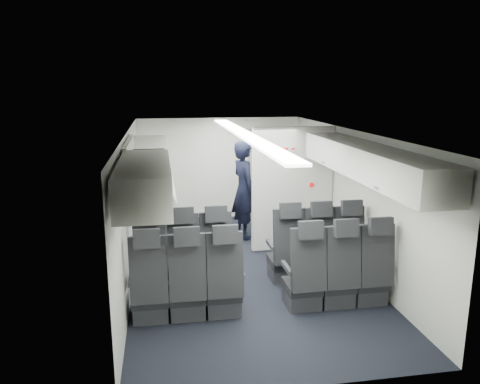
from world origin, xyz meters
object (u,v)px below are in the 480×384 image
object	(u,v)px
seat_row_mid	(265,282)
flight_attendant	(244,190)
seat_row_front	(251,257)
carry_on_bag	(149,159)
boarding_door	(139,192)
galley_unit	(266,175)

from	to	relation	value
seat_row_mid	flight_attendant	xyz separation A→B (m)	(0.28, 3.00, 0.51)
seat_row_front	carry_on_bag	xyz separation A→B (m)	(-1.39, 0.26, 1.42)
boarding_door	flight_attendant	world-z (taller)	boarding_door
galley_unit	flight_attendant	size ratio (longest dim) A/B	1.04
seat_row_mid	boarding_door	world-z (taller)	boarding_door
seat_row_mid	carry_on_bag	world-z (taller)	carry_on_bag
seat_row_mid	boarding_door	size ratio (longest dim) A/B	1.79
galley_unit	flight_attendant	world-z (taller)	galley_unit
flight_attendant	carry_on_bag	distance (m)	2.64
seat_row_front	flight_attendant	size ratio (longest dim) A/B	1.82
seat_row_front	galley_unit	xyz separation A→B (m)	(0.95, 3.25, 0.55)
flight_attendant	carry_on_bag	bearing A→B (deg)	124.24
seat_row_front	galley_unit	size ratio (longest dim) A/B	1.75
flight_attendant	carry_on_bag	xyz separation A→B (m)	(-1.66, -1.84, 0.90)
seat_row_mid	galley_unit	world-z (taller)	galley_unit
seat_row_mid	flight_attendant	world-z (taller)	flight_attendant
galley_unit	boarding_door	world-z (taller)	galley_unit
seat_row_front	flight_attendant	distance (m)	2.18
boarding_door	galley_unit	bearing A→B (deg)	24.28
seat_row_front	boarding_door	distance (m)	2.71
seat_row_front	galley_unit	distance (m)	3.43
seat_row_front	seat_row_mid	xyz separation A→B (m)	(0.00, -0.90, 0.00)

